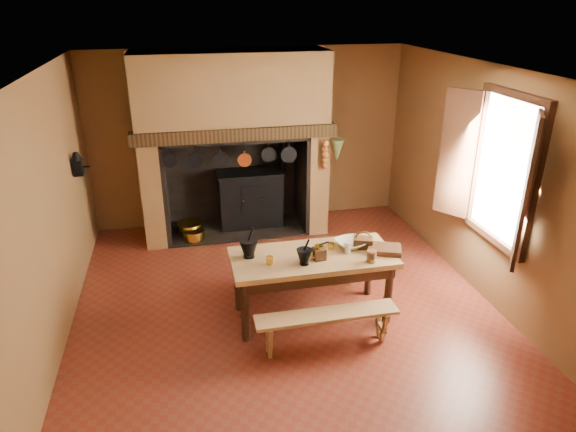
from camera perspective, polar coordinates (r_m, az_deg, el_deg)
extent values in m
plane|color=maroon|center=(6.43, -0.42, -9.79)|extent=(5.50, 5.50, 0.00)
plane|color=silver|center=(5.42, -0.51, 15.80)|extent=(5.50, 5.50, 0.00)
cube|color=brown|center=(8.36, -4.37, 8.67)|extent=(5.00, 0.02, 2.80)
cube|color=brown|center=(5.84, -25.21, -0.19)|extent=(0.02, 5.50, 2.80)
cube|color=brown|center=(6.72, 20.95, 3.44)|extent=(0.02, 5.50, 2.80)
cube|color=brown|center=(3.47, 9.23, -14.64)|extent=(5.00, 0.02, 2.80)
cube|color=brown|center=(7.87, -15.21, 6.97)|extent=(0.30, 0.90, 2.80)
cube|color=brown|center=(8.12, 2.81, 8.25)|extent=(0.30, 0.90, 2.80)
cube|color=brown|center=(7.72, -6.33, 13.44)|extent=(2.20, 0.90, 1.20)
cube|color=#311C0D|center=(7.44, -5.80, 9.06)|extent=(2.95, 0.22, 0.18)
cube|color=black|center=(8.47, -6.23, 4.55)|extent=(2.20, 0.06, 1.60)
cube|color=black|center=(8.38, -5.67, -1.48)|extent=(2.20, 0.90, 0.02)
cube|color=black|center=(8.37, -4.22, 1.83)|extent=(1.00, 0.50, 0.90)
cube|color=black|center=(8.19, -4.29, 4.84)|extent=(1.04, 0.54, 0.04)
cube|color=black|center=(8.09, -3.97, 1.83)|extent=(0.35, 0.02, 0.45)
cylinder|color=black|center=(8.20, -0.55, 7.34)|extent=(0.10, 0.10, 0.70)
cylinder|color=gold|center=(8.05, -5.00, 1.69)|extent=(0.03, 0.03, 0.03)
cylinder|color=gold|center=(8.09, -2.90, 1.86)|extent=(0.03, 0.03, 0.03)
cylinder|color=gold|center=(8.30, -10.84, -1.36)|extent=(0.40, 0.40, 0.20)
cylinder|color=gold|center=(8.08, -10.41, -2.12)|extent=(0.34, 0.34, 0.18)
cube|color=black|center=(8.40, -12.22, -1.32)|extent=(0.18, 0.18, 0.16)
cone|color=#4B5628|center=(7.71, 5.45, 7.21)|extent=(0.20, 0.20, 0.35)
cube|color=white|center=(6.30, 23.07, 4.74)|extent=(0.02, 1.00, 1.60)
cube|color=#3A1D12|center=(6.10, 24.09, 12.21)|extent=(0.08, 1.16, 0.08)
cube|color=#3A1D12|center=(6.58, 21.72, -2.20)|extent=(0.08, 1.16, 0.08)
cube|color=#3A1D12|center=(5.66, 24.92, 2.41)|extent=(0.29, 0.39, 1.60)
cube|color=#3A1D12|center=(6.73, 18.26, 6.54)|extent=(0.29, 0.39, 1.60)
cube|color=black|center=(7.24, -22.32, 5.03)|extent=(0.12, 0.12, 0.22)
cone|color=black|center=(7.20, -22.50, 6.16)|extent=(0.16, 0.16, 0.10)
cylinder|color=black|center=(7.23, -21.62, 5.11)|extent=(0.12, 0.02, 0.02)
cube|color=#A6854C|center=(5.85, 2.74, -4.63)|extent=(1.85, 0.82, 0.06)
cube|color=#3A1D12|center=(5.90, 2.72, -5.52)|extent=(1.73, 0.70, 0.14)
cylinder|color=#3A1D12|center=(5.66, -4.76, -10.50)|extent=(0.09, 0.09, 0.74)
cylinder|color=#3A1D12|center=(6.04, 11.09, -8.48)|extent=(0.09, 0.09, 0.74)
cylinder|color=#3A1D12|center=(6.18, -5.55, -7.35)|extent=(0.09, 0.09, 0.74)
cylinder|color=#3A1D12|center=(6.53, 9.01, -5.72)|extent=(0.09, 0.09, 0.74)
cube|color=#A6854C|center=(5.52, 4.34, -10.89)|extent=(1.54, 0.27, 0.04)
cube|color=#A6854C|center=(6.53, 1.29, -4.58)|extent=(1.70, 0.30, 0.04)
cylinder|color=black|center=(5.79, -4.36, -4.41)|extent=(0.13, 0.13, 0.04)
cone|color=black|center=(5.74, -4.39, -3.47)|extent=(0.21, 0.21, 0.18)
cylinder|color=black|center=(5.68, -4.18, -2.08)|extent=(0.09, 0.04, 0.17)
cylinder|color=black|center=(5.63, 1.82, -5.23)|extent=(0.10, 0.10, 0.03)
cone|color=black|center=(5.59, 1.84, -4.43)|extent=(0.18, 0.18, 0.15)
cylinder|color=black|center=(5.54, 2.06, -3.26)|extent=(0.07, 0.05, 0.14)
cube|color=#3A1D12|center=(5.73, 3.45, -4.19)|extent=(0.15, 0.15, 0.13)
cylinder|color=gold|center=(5.69, 3.47, -3.45)|extent=(0.10, 0.10, 0.03)
cylinder|color=black|center=(5.69, 4.02, -3.05)|extent=(0.11, 0.03, 0.04)
cylinder|color=gold|center=(5.63, -2.06, -4.95)|extent=(0.09, 0.09, 0.09)
cylinder|color=gold|center=(5.96, 4.81, -3.36)|extent=(0.09, 0.09, 0.08)
imported|color=beige|center=(6.04, 6.95, -3.06)|extent=(0.41, 0.41, 0.08)
cylinder|color=brown|center=(5.73, 9.26, -4.44)|extent=(0.12, 0.12, 0.13)
cylinder|color=beige|center=(5.88, 6.65, -3.53)|extent=(0.10, 0.10, 0.13)
cube|color=#4D3317|center=(6.04, 8.33, -2.94)|extent=(0.26, 0.22, 0.12)
torus|color=#4D3317|center=(6.01, 8.36, -2.42)|extent=(0.17, 0.07, 0.17)
cube|color=#3A1D12|center=(5.99, 10.67, -3.64)|extent=(0.44, 0.38, 0.06)
imported|color=gold|center=(5.73, 3.16, -4.36)|extent=(0.14, 0.14, 0.10)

